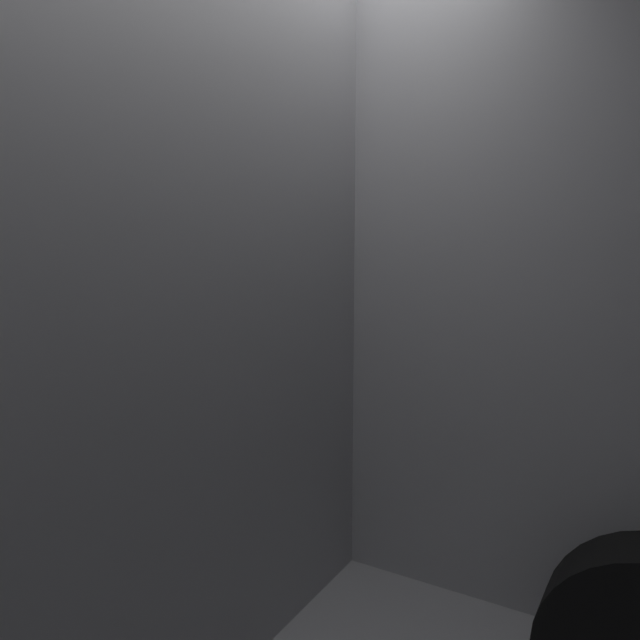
# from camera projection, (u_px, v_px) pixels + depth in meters

# --- Properties ---
(sidewalk) EXTENTS (24.00, 2.80, 0.15)m
(sidewalk) POSITION_uv_depth(u_px,v_px,m) (387.00, 459.00, 4.19)
(sidewalk) COLOR #9E9B96
(sidewalk) RESTS_ON ground_plane
(building_facade) EXTENTS (24.00, 0.30, 5.40)m
(building_facade) POSITION_uv_depth(u_px,v_px,m) (520.00, 113.00, 6.05)
(building_facade) COLOR beige
(building_facade) RESTS_ON ground_plane
(parking_meter) EXTENTS (0.20, 0.15, 1.53)m
(parking_meter) POSITION_uv_depth(u_px,v_px,m) (320.00, 289.00, 3.17)
(parking_meter) COLOR slate
(parking_meter) RESTS_ON sidewalk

